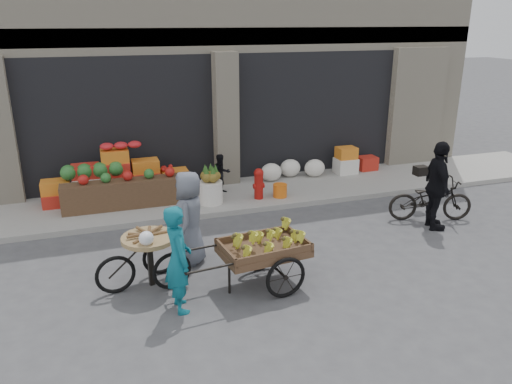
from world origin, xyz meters
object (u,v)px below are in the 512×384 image
object	(u,v)px
vendor_grey	(189,218)
banana_cart	(261,247)
tricycle_cart	(149,252)
orange_bucket	(280,190)
pineapple_bin	(211,192)
bicycle	(430,199)
fire_hydrant	(259,182)
vendor_woman	(178,259)
seated_person	(221,174)
cyclist	(437,186)

from	to	relation	value
vendor_grey	banana_cart	bearing A→B (deg)	57.52
tricycle_cart	orange_bucket	bearing A→B (deg)	32.37
pineapple_bin	banana_cart	xyz separation A→B (m)	(-0.08, -3.60, 0.31)
pineapple_bin	bicycle	bearing A→B (deg)	-27.05
fire_hydrant	tricycle_cart	size ratio (longest dim) A/B	0.49
vendor_woman	vendor_grey	distance (m)	1.49
bicycle	banana_cart	bearing A→B (deg)	127.03
orange_bucket	seated_person	xyz separation A→B (m)	(-1.20, 0.70, 0.31)
vendor_woman	bicycle	bearing A→B (deg)	-76.74
banana_cart	vendor_grey	size ratio (longest dim) A/B	1.42
pineapple_bin	fire_hydrant	distance (m)	1.11
seated_person	pineapple_bin	bearing A→B (deg)	-133.69
orange_bucket	tricycle_cart	bearing A→B (deg)	-138.62
tricycle_cart	cyclist	size ratio (longest dim) A/B	0.82
vendor_grey	cyclist	distance (m)	4.90
orange_bucket	vendor_grey	world-z (taller)	vendor_grey
seated_person	cyclist	xyz separation A→B (m)	(3.55, -3.12, 0.31)
fire_hydrant	bicycle	bearing A→B (deg)	-34.14
orange_bucket	bicycle	xyz separation A→B (m)	(2.55, -2.02, 0.18)
vendor_woman	tricycle_cart	xyz separation A→B (m)	(-0.31, 0.83, -0.23)
tricycle_cart	cyclist	distance (m)	5.69
orange_bucket	banana_cart	bearing A→B (deg)	-115.66
orange_bucket	vendor_woman	size ratio (longest dim) A/B	0.20
vendor_woman	tricycle_cart	distance (m)	0.92
banana_cart	vendor_woman	distance (m)	1.34
seated_person	cyclist	size ratio (longest dim) A/B	0.52
seated_person	fire_hydrant	bearing A→B (deg)	-52.88
fire_hydrant	tricycle_cart	world-z (taller)	tricycle_cart
tricycle_cart	bicycle	xyz separation A→B (m)	(5.86, 0.89, -0.11)
seated_person	banana_cart	distance (m)	4.23
seated_person	cyclist	distance (m)	4.74
orange_bucket	seated_person	world-z (taller)	seated_person
pineapple_bin	vendor_woman	world-z (taller)	vendor_woman
vendor_woman	bicycle	world-z (taller)	vendor_woman
vendor_grey	vendor_woman	bearing A→B (deg)	3.89
banana_cart	cyclist	size ratio (longest dim) A/B	1.29
vendor_woman	vendor_grey	xyz separation A→B (m)	(0.45, 1.42, 0.02)
bicycle	vendor_grey	bearing A→B (deg)	111.12
vendor_woman	cyclist	world-z (taller)	cyclist
orange_bucket	cyclist	xyz separation A→B (m)	(2.35, -2.42, 0.62)
tricycle_cart	vendor_grey	world-z (taller)	vendor_grey
banana_cart	fire_hydrant	bearing A→B (deg)	65.31
vendor_grey	cyclist	size ratio (longest dim) A/B	0.91
orange_bucket	bicycle	distance (m)	3.26
pineapple_bin	vendor_woman	size ratio (longest dim) A/B	0.33
vendor_woman	bicycle	distance (m)	5.82
pineapple_bin	orange_bucket	xyz separation A→B (m)	(1.60, -0.10, -0.10)
fire_hydrant	banana_cart	bearing A→B (deg)	-108.40
pineapple_bin	tricycle_cart	bearing A→B (deg)	-119.52
seated_person	banana_cart	size ratio (longest dim) A/B	0.40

